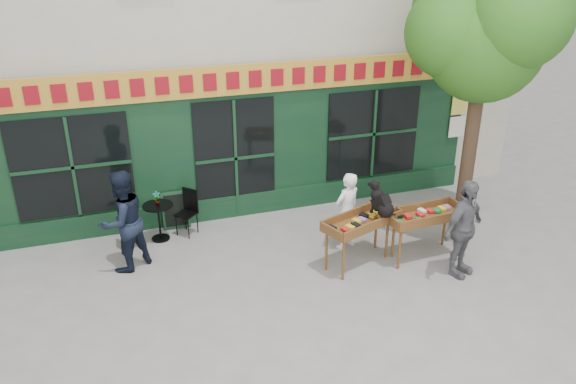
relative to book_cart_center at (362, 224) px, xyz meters
name	(u,v)px	position (x,y,z in m)	size (l,w,h in m)	color
ground	(268,268)	(-1.67, 0.36, -0.82)	(80.00, 80.00, 0.00)	slate
street_tree	(487,25)	(2.66, 0.72, 3.29)	(3.05, 2.90, 5.60)	#382619
book_cart_center	(362,224)	(0.00, 0.00, 0.00)	(1.62, 1.09, 0.99)	brown
dog	(382,199)	(0.35, -0.05, 0.47)	(0.34, 0.60, 0.60)	black
woman	(347,211)	(0.00, 0.65, -0.04)	(0.57, 0.37, 1.56)	white
book_cart_right	(425,218)	(1.22, -0.15, 0.00)	(1.53, 0.71, 0.99)	brown
man_right	(463,229)	(1.52, -0.90, 0.09)	(1.06, 0.44, 1.81)	#59585D
bistro_table	(159,215)	(-3.41, 2.13, -0.28)	(0.60, 0.60, 0.76)	black
bistro_chair_left	(126,221)	(-4.05, 2.04, -0.26)	(0.38, 0.37, 0.95)	black
bistro_chair_right	(189,208)	(-2.79, 2.25, -0.26)	(0.51, 0.51, 0.95)	black
potted_plant	(157,198)	(-3.41, 2.13, 0.09)	(0.15, 0.10, 0.29)	gray
man_left	(123,221)	(-4.11, 1.23, 0.13)	(0.92, 0.72, 1.90)	black
chalkboard	(176,210)	(-3.02, 2.55, -0.42)	(0.56, 0.21, 0.79)	black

